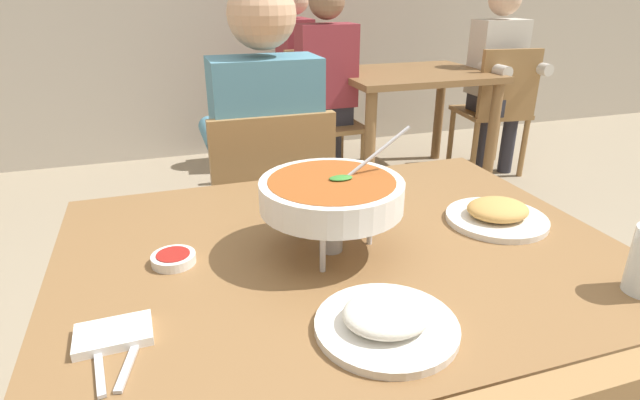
# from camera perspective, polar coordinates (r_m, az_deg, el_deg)

# --- Properties ---
(dining_table_main) EXTENTS (1.20, 0.92, 0.75)m
(dining_table_main) POSITION_cam_1_polar(r_m,az_deg,el_deg) (1.17, 2.32, -10.03)
(dining_table_main) COLOR brown
(dining_table_main) RESTS_ON ground_plane
(chair_diner_main) EXTENTS (0.44, 0.44, 0.90)m
(chair_diner_main) POSITION_cam_1_polar(r_m,az_deg,el_deg) (1.87, -5.70, -1.54)
(chair_diner_main) COLOR olive
(chair_diner_main) RESTS_ON ground_plane
(diner_main) EXTENTS (0.40, 0.45, 1.31)m
(diner_main) POSITION_cam_1_polar(r_m,az_deg,el_deg) (1.81, -6.22, 5.67)
(diner_main) COLOR #2D2D38
(diner_main) RESTS_ON ground_plane
(curry_bowl) EXTENTS (0.33, 0.30, 0.26)m
(curry_bowl) POSITION_cam_1_polar(r_m,az_deg,el_deg) (1.05, 1.32, 0.59)
(curry_bowl) COLOR silver
(curry_bowl) RESTS_ON dining_table_main
(rice_plate) EXTENTS (0.24, 0.24, 0.06)m
(rice_plate) POSITION_cam_1_polar(r_m,az_deg,el_deg) (0.86, 7.53, -13.25)
(rice_plate) COLOR white
(rice_plate) RESTS_ON dining_table_main
(appetizer_plate) EXTENTS (0.24, 0.24, 0.06)m
(appetizer_plate) POSITION_cam_1_polar(r_m,az_deg,el_deg) (1.29, 19.37, -1.54)
(appetizer_plate) COLOR white
(appetizer_plate) RESTS_ON dining_table_main
(sauce_dish) EXTENTS (0.09, 0.09, 0.02)m
(sauce_dish) POSITION_cam_1_polar(r_m,az_deg,el_deg) (1.09, -16.19, -6.34)
(sauce_dish) COLOR white
(sauce_dish) RESTS_ON dining_table_main
(napkin_folded) EXTENTS (0.12, 0.08, 0.02)m
(napkin_folded) POSITION_cam_1_polar(r_m,az_deg,el_deg) (0.91, -22.26, -13.85)
(napkin_folded) COLOR white
(napkin_folded) RESTS_ON dining_table_main
(fork_utensil) EXTENTS (0.03, 0.17, 0.01)m
(fork_utensil) POSITION_cam_1_polar(r_m,az_deg,el_deg) (0.87, -23.71, -16.10)
(fork_utensil) COLOR silver
(fork_utensil) RESTS_ON dining_table_main
(spoon_utensil) EXTENTS (0.05, 0.17, 0.01)m
(spoon_utensil) POSITION_cam_1_polar(r_m,az_deg,el_deg) (0.87, -20.33, -15.79)
(spoon_utensil) COLOR silver
(spoon_utensil) RESTS_ON dining_table_main
(dining_table_far) EXTENTS (1.00, 0.80, 0.75)m
(dining_table_far) POSITION_cam_1_polar(r_m,az_deg,el_deg) (3.54, 10.23, 11.92)
(dining_table_far) COLOR brown
(dining_table_far) RESTS_ON ground_plane
(chair_bg_left) EXTENTS (0.45, 0.45, 0.90)m
(chair_bg_left) POSITION_cam_1_polar(r_m,az_deg,el_deg) (3.89, -1.39, 11.59)
(chair_bg_left) COLOR olive
(chair_bg_left) RESTS_ON ground_plane
(chair_bg_middle) EXTENTS (0.49, 0.49, 0.90)m
(chair_bg_middle) POSITION_cam_1_polar(r_m,az_deg,el_deg) (3.82, 19.42, 10.10)
(chair_bg_middle) COLOR olive
(chair_bg_middle) RESTS_ON ground_plane
(chair_bg_right) EXTENTS (0.46, 0.46, 0.90)m
(chair_bg_right) POSITION_cam_1_polar(r_m,az_deg,el_deg) (3.41, 0.07, 9.98)
(chair_bg_right) COLOR olive
(chair_bg_right) RESTS_ON ground_plane
(patron_bg_left) EXTENTS (0.45, 0.40, 1.31)m
(patron_bg_left) POSITION_cam_1_polar(r_m,az_deg,el_deg) (3.82, -2.26, 14.97)
(patron_bg_left) COLOR #2D2D38
(patron_bg_left) RESTS_ON ground_plane
(patron_bg_middle) EXTENTS (0.40, 0.45, 1.31)m
(patron_bg_middle) POSITION_cam_1_polar(r_m,az_deg,el_deg) (3.86, 19.58, 13.79)
(patron_bg_middle) COLOR #2D2D38
(patron_bg_middle) RESTS_ON ground_plane
(patron_bg_right) EXTENTS (0.40, 0.45, 1.31)m
(patron_bg_right) POSITION_cam_1_polar(r_m,az_deg,el_deg) (3.30, 0.50, 13.71)
(patron_bg_right) COLOR #2D2D38
(patron_bg_right) RESTS_ON ground_plane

